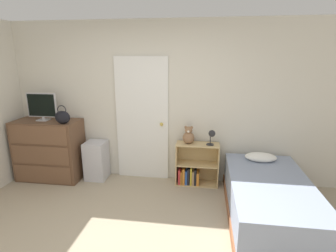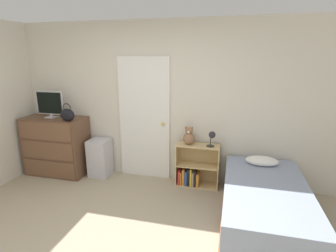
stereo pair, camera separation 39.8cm
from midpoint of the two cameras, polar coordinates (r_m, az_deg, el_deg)
The scene contains 10 objects.
wall_back at distance 4.26m, azimuth -0.97°, elevation 5.09°, with size 10.00×0.06×2.55m.
door_closed at distance 4.30m, azimuth -2.52°, elevation 1.48°, with size 0.86×0.09×2.01m.
dresser at distance 4.87m, azimuth -20.94°, elevation -4.07°, with size 1.04×0.52×1.00m.
tv at distance 4.74m, azimuth -22.17°, elevation 4.46°, with size 0.49×0.16×0.45m.
handbag at distance 4.39m, azimuth -18.67°, elevation 2.31°, with size 0.24×0.14×0.29m.
storage_bin at distance 4.62m, azimuth -12.18°, elevation -6.77°, with size 0.33×0.34×0.64m.
bookshelf at distance 4.26m, azimuth 8.40°, elevation -9.43°, with size 0.67×0.28×0.68m.
teddy_bear at distance 4.07m, azimuth 7.37°, elevation -2.35°, with size 0.19×0.19×0.28m.
desk_lamp at distance 4.00m, azimuth 12.36°, elevation -2.25°, with size 0.13×0.13×0.24m.
bed at distance 3.60m, azimuth 23.44°, elevation -15.46°, with size 1.01×1.88×0.62m.
Camera 2 is at (1.29, -1.91, 2.01)m, focal length 28.00 mm.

